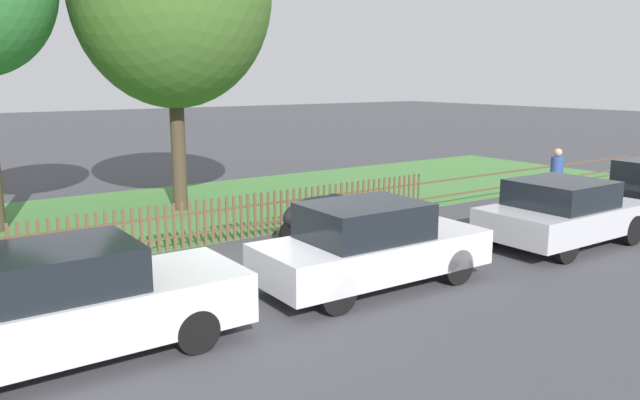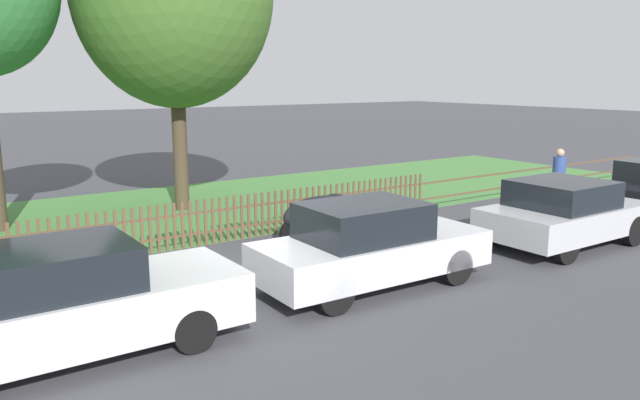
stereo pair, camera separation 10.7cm
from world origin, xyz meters
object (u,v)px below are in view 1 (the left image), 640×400
at_px(parked_car_black_saloon, 61,305).
at_px(covered_motorcycle, 323,214).
at_px(parked_car_red_compact, 563,212).
at_px(pedestrian_near_fence, 556,175).
at_px(parked_car_navy_estate, 370,245).

height_order(parked_car_black_saloon, covered_motorcycle, parked_car_black_saloon).
distance_m(parked_car_red_compact, pedestrian_near_fence, 3.80).
bearing_deg(parked_car_navy_estate, parked_car_black_saloon, -178.82).
relative_size(parked_car_navy_estate, covered_motorcycle, 2.09).
xyz_separation_m(parked_car_navy_estate, pedestrian_near_fence, (8.04, 2.03, 0.20)).
bearing_deg(parked_car_navy_estate, covered_motorcycle, 71.82).
relative_size(parked_car_red_compact, covered_motorcycle, 1.92).
height_order(parked_car_black_saloon, parked_car_red_compact, parked_car_black_saloon).
bearing_deg(parked_car_navy_estate, parked_car_red_compact, -1.65).
bearing_deg(pedestrian_near_fence, parked_car_navy_estate, 155.22).
bearing_deg(pedestrian_near_fence, covered_motorcycle, 135.12).
height_order(parked_car_black_saloon, pedestrian_near_fence, pedestrian_near_fence).
bearing_deg(parked_car_black_saloon, parked_car_red_compact, -1.22).
bearing_deg(pedestrian_near_fence, parked_car_black_saloon, 149.98).
relative_size(parked_car_black_saloon, parked_car_navy_estate, 1.11).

